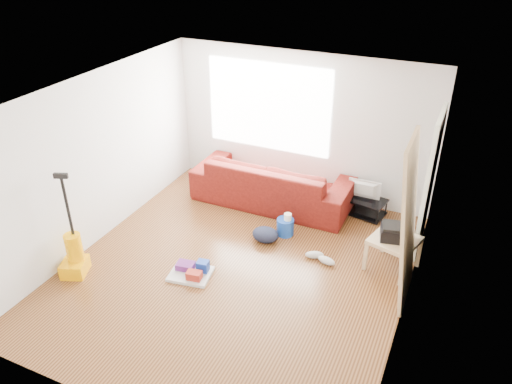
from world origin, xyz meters
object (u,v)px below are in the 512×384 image
at_px(side_table, 394,243).
at_px(vacuum, 74,255).
at_px(cleaning_tray, 192,271).
at_px(bucket, 285,234).
at_px(backpack, 265,241).
at_px(tv_stand, 362,205).
at_px(sofa, 272,202).

distance_m(side_table, vacuum, 4.39).
height_order(cleaning_tray, vacuum, vacuum).
distance_m(side_table, bucket, 1.72).
relative_size(cleaning_tray, backpack, 1.53).
bearing_deg(vacuum, cleaning_tray, -0.07).
bearing_deg(bucket, vacuum, -137.90).
xyz_separation_m(cleaning_tray, vacuum, (-1.49, -0.60, 0.22)).
relative_size(tv_stand, backpack, 2.04).
xyz_separation_m(sofa, bucket, (0.57, -0.83, 0.00)).
height_order(tv_stand, vacuum, vacuum).
relative_size(sofa, cleaning_tray, 4.29).
bearing_deg(cleaning_tray, tv_stand, 56.26).
bearing_deg(tv_stand, vacuum, -124.44).
distance_m(sofa, bucket, 1.01).
relative_size(backpack, vacuum, 0.27).
height_order(tv_stand, side_table, side_table).
xyz_separation_m(sofa, side_table, (2.23, -1.00, 0.41)).
height_order(sofa, vacuum, vacuum).
xyz_separation_m(tv_stand, bucket, (-0.92, -1.10, -0.15)).
xyz_separation_m(sofa, cleaning_tray, (-0.23, -2.30, 0.06)).
xyz_separation_m(backpack, vacuum, (-2.08, -1.77, 0.28)).
relative_size(bucket, backpack, 0.65).
height_order(bucket, backpack, bucket).
relative_size(bucket, vacuum, 0.18).
xyz_separation_m(sofa, backpack, (0.36, -1.13, 0.00)).
relative_size(sofa, tv_stand, 3.23).
relative_size(tv_stand, side_table, 1.14).
xyz_separation_m(bucket, backpack, (-0.21, -0.30, 0.00)).
bearing_deg(cleaning_tray, backpack, 63.37).
relative_size(side_table, cleaning_tray, 1.17).
bearing_deg(cleaning_tray, vacuum, -158.21).
height_order(cleaning_tray, backpack, cleaning_tray).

